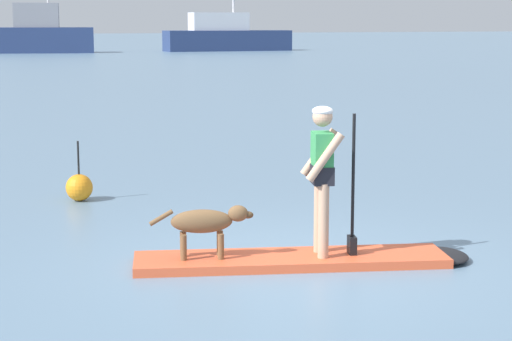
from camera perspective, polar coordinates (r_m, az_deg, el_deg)
name	(u,v)px	position (r m, az deg, el deg)	size (l,w,h in m)	color
ground_plane	(291,264)	(10.00, 2.23, -5.96)	(400.00, 400.00, 0.00)	slate
paddleboard	(311,259)	(10.02, 3.54, -5.64)	(3.80, 1.79, 0.10)	#E55933
person_paddler	(323,169)	(9.83, 4.30, 0.06)	(0.67, 0.57, 1.65)	tan
dog	(206,223)	(9.79, -3.18, -3.33)	(1.11, 0.42, 0.58)	brown
moored_boat_far_starboard	(43,34)	(80.46, -13.40, 8.45)	(8.75, 4.46, 11.64)	navy
moored_boat_outer	(226,36)	(83.89, -1.94, 8.54)	(11.87, 3.36, 12.54)	navy
marker_buoy	(79,187)	(13.68, -11.17, -1.06)	(0.40, 0.40, 0.90)	orange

